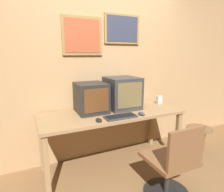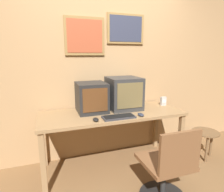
{
  "view_description": "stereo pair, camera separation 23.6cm",
  "coord_description": "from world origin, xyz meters",
  "px_view_note": "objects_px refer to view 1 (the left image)",
  "views": [
    {
      "loc": [
        -0.97,
        -1.12,
        1.48
      ],
      "look_at": [
        0.0,
        0.98,
        0.97
      ],
      "focal_mm": 30.0,
      "sensor_mm": 36.0,
      "label": 1
    },
    {
      "loc": [
        -0.76,
        -1.2,
        1.48
      ],
      "look_at": [
        0.0,
        0.98,
        0.97
      ],
      "focal_mm": 30.0,
      "sensor_mm": 36.0,
      "label": 2
    }
  ],
  "objects_px": {
    "monitor_right": "(122,93)",
    "mouse_far_corner": "(99,120)",
    "office_chair": "(172,167)",
    "side_stool": "(199,133)",
    "monitor_left": "(91,98)",
    "desk_clock": "(159,100)",
    "mouse_near_keyboard": "(141,114)",
    "keyboard_main": "(120,117)"
  },
  "relations": [
    {
      "from": "monitor_left",
      "to": "desk_clock",
      "type": "xyz_separation_m",
      "value": [
        1.06,
        -0.05,
        -0.13
      ]
    },
    {
      "from": "monitor_left",
      "to": "mouse_near_keyboard",
      "type": "xyz_separation_m",
      "value": [
        0.52,
        -0.39,
        -0.17
      ]
    },
    {
      "from": "mouse_far_corner",
      "to": "keyboard_main",
      "type": "bearing_deg",
      "value": 2.73
    },
    {
      "from": "monitor_right",
      "to": "office_chair",
      "type": "xyz_separation_m",
      "value": [
        0.1,
        -0.92,
        -0.62
      ]
    },
    {
      "from": "office_chair",
      "to": "side_stool",
      "type": "relative_size",
      "value": 2.05
    },
    {
      "from": "mouse_near_keyboard",
      "to": "mouse_far_corner",
      "type": "distance_m",
      "value": 0.56
    },
    {
      "from": "monitor_left",
      "to": "mouse_near_keyboard",
      "type": "height_order",
      "value": "monitor_left"
    },
    {
      "from": "monitor_right",
      "to": "keyboard_main",
      "type": "xyz_separation_m",
      "value": [
        -0.21,
        -0.36,
        -0.2
      ]
    },
    {
      "from": "side_stool",
      "to": "desk_clock",
      "type": "bearing_deg",
      "value": 148.04
    },
    {
      "from": "keyboard_main",
      "to": "office_chair",
      "type": "bearing_deg",
      "value": -60.84
    },
    {
      "from": "mouse_far_corner",
      "to": "desk_clock",
      "type": "relative_size",
      "value": 0.84
    },
    {
      "from": "monitor_left",
      "to": "side_stool",
      "type": "distance_m",
      "value": 1.74
    },
    {
      "from": "keyboard_main",
      "to": "side_stool",
      "type": "distance_m",
      "value": 1.42
    },
    {
      "from": "mouse_near_keyboard",
      "to": "side_stool",
      "type": "height_order",
      "value": "mouse_near_keyboard"
    },
    {
      "from": "monitor_left",
      "to": "keyboard_main",
      "type": "bearing_deg",
      "value": -57.45
    },
    {
      "from": "mouse_far_corner",
      "to": "desk_clock",
      "type": "xyz_separation_m",
      "value": [
        1.1,
        0.33,
        0.05
      ]
    },
    {
      "from": "monitor_left",
      "to": "side_stool",
      "type": "height_order",
      "value": "monitor_left"
    },
    {
      "from": "monitor_left",
      "to": "side_stool",
      "type": "relative_size",
      "value": 1.02
    },
    {
      "from": "monitor_left",
      "to": "side_stool",
      "type": "xyz_separation_m",
      "value": [
        1.58,
        -0.37,
        -0.62
      ]
    },
    {
      "from": "mouse_near_keyboard",
      "to": "office_chair",
      "type": "relative_size",
      "value": 0.13
    },
    {
      "from": "monitor_left",
      "to": "mouse_far_corner",
      "type": "distance_m",
      "value": 0.42
    },
    {
      "from": "monitor_left",
      "to": "office_chair",
      "type": "height_order",
      "value": "monitor_left"
    },
    {
      "from": "monitor_left",
      "to": "office_chair",
      "type": "distance_m",
      "value": 1.23
    },
    {
      "from": "mouse_near_keyboard",
      "to": "side_stool",
      "type": "xyz_separation_m",
      "value": [
        1.06,
        0.02,
        -0.45
      ]
    },
    {
      "from": "monitor_left",
      "to": "keyboard_main",
      "type": "height_order",
      "value": "monitor_left"
    },
    {
      "from": "monitor_right",
      "to": "mouse_far_corner",
      "type": "distance_m",
      "value": 0.65
    },
    {
      "from": "mouse_near_keyboard",
      "to": "desk_clock",
      "type": "distance_m",
      "value": 0.64
    },
    {
      "from": "monitor_left",
      "to": "monitor_right",
      "type": "relative_size",
      "value": 0.96
    },
    {
      "from": "monitor_right",
      "to": "keyboard_main",
      "type": "bearing_deg",
      "value": -120.63
    },
    {
      "from": "monitor_left",
      "to": "desk_clock",
      "type": "height_order",
      "value": "monitor_left"
    },
    {
      "from": "mouse_far_corner",
      "to": "office_chair",
      "type": "bearing_deg",
      "value": -42.84
    },
    {
      "from": "monitor_right",
      "to": "side_stool",
      "type": "bearing_deg",
      "value": -17.91
    },
    {
      "from": "side_stool",
      "to": "mouse_far_corner",
      "type": "bearing_deg",
      "value": -179.67
    },
    {
      "from": "monitor_right",
      "to": "office_chair",
      "type": "relative_size",
      "value": 0.52
    },
    {
      "from": "mouse_near_keyboard",
      "to": "monitor_right",
      "type": "bearing_deg",
      "value": 100.14
    },
    {
      "from": "monitor_right",
      "to": "mouse_near_keyboard",
      "type": "distance_m",
      "value": 0.43
    },
    {
      "from": "monitor_right",
      "to": "monitor_left",
      "type": "bearing_deg",
      "value": 179.49
    },
    {
      "from": "monitor_right",
      "to": "mouse_far_corner",
      "type": "relative_size",
      "value": 4.14
    },
    {
      "from": "monitor_left",
      "to": "desk_clock",
      "type": "bearing_deg",
      "value": -2.45
    },
    {
      "from": "mouse_far_corner",
      "to": "office_chair",
      "type": "height_order",
      "value": "office_chair"
    },
    {
      "from": "monitor_left",
      "to": "monitor_right",
      "type": "distance_m",
      "value": 0.45
    },
    {
      "from": "office_chair",
      "to": "monitor_right",
      "type": "bearing_deg",
      "value": 96.05
    }
  ]
}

